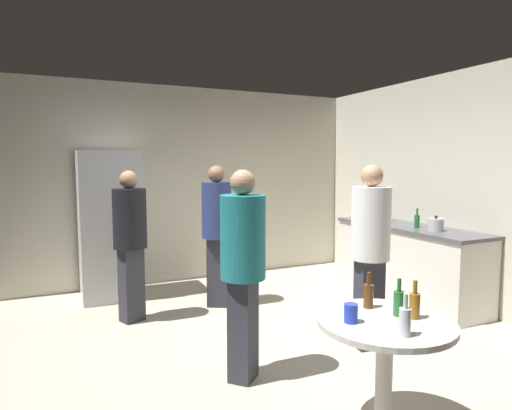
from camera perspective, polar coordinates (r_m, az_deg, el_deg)
ground_plane at (r=4.03m, az=0.65°, el=-19.44°), size 5.20×5.20×0.10m
wall_back at (r=6.14m, az=-10.06°, el=2.64°), size 5.32×0.06×2.70m
wall_side_right at (r=5.36m, az=26.95°, el=1.71°), size 0.06×5.20×2.70m
refrigerator at (r=5.57m, az=-18.73°, el=-2.50°), size 0.70×0.68×1.80m
kitchen_counter at (r=5.62m, az=19.42°, el=-7.11°), size 0.64×2.02×0.90m
kettle at (r=5.19m, az=22.65°, el=-2.42°), size 0.24×0.17×0.18m
wine_bottle_on_counter at (r=5.76m, az=16.81°, el=-1.00°), size 0.08×0.08×0.31m
beer_bottle_on_counter at (r=5.37m, az=20.46°, el=-1.96°), size 0.06×0.06×0.23m
foreground_table at (r=2.77m, az=16.66°, el=-16.32°), size 0.80×0.80×0.73m
beer_bottle_amber at (r=2.78m, az=20.20°, el=-12.25°), size 0.06×0.06×0.23m
beer_bottle_brown at (r=2.89m, az=14.62°, el=-11.40°), size 0.06×0.06×0.23m
beer_bottle_green at (r=2.79m, az=18.31°, el=-12.09°), size 0.06×0.06×0.23m
beer_bottle_clear at (r=2.50m, az=19.06°, el=-14.24°), size 0.06×0.06×0.23m
plastic_cup_blue at (r=2.62m, az=12.41°, el=-13.77°), size 0.08×0.08×0.11m
person_in_navy_shirt at (r=4.96m, az=-5.20°, el=-2.63°), size 0.46×0.46×1.63m
person_in_white_shirt at (r=3.94m, az=14.85°, el=-4.80°), size 0.39×0.39×1.64m
person_in_teal_shirt at (r=3.26m, az=-1.73°, el=-7.16°), size 0.48×0.48×1.60m
person_in_black_shirt at (r=4.65m, az=-16.28°, el=-3.74°), size 0.44×0.44×1.58m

